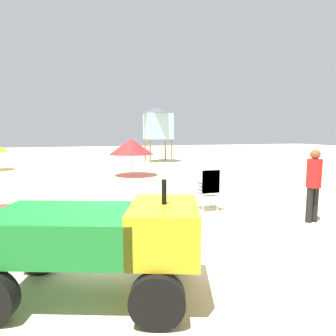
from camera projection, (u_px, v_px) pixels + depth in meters
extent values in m
plane|color=beige|center=(142.00, 248.00, 4.98)|extent=(80.00, 80.00, 0.00)
cube|color=#197A2D|center=(67.00, 231.00, 3.43)|extent=(2.06, 1.63, 0.50)
cube|color=gold|center=(164.00, 228.00, 3.38)|extent=(1.12, 1.30, 0.60)
cylinder|color=black|center=(164.00, 192.00, 3.33)|extent=(0.08, 0.08, 0.30)
cylinder|color=black|center=(162.00, 255.00, 4.01)|extent=(0.63, 0.37, 0.60)
cylinder|color=black|center=(157.00, 301.00, 2.92)|extent=(0.63, 0.37, 0.60)
cylinder|color=black|center=(39.00, 254.00, 4.06)|extent=(0.63, 0.37, 0.60)
cube|color=white|center=(207.00, 194.00, 7.41)|extent=(0.48, 0.48, 0.04)
cube|color=white|center=(211.00, 188.00, 7.17)|extent=(0.48, 0.04, 0.40)
cube|color=white|center=(207.00, 191.00, 7.40)|extent=(0.48, 0.48, 0.04)
cube|color=white|center=(211.00, 185.00, 7.16)|extent=(0.48, 0.04, 0.40)
cube|color=white|center=(207.00, 187.00, 7.39)|extent=(0.48, 0.48, 0.04)
cube|color=white|center=(211.00, 181.00, 7.15)|extent=(0.48, 0.04, 0.40)
cube|color=white|center=(207.00, 184.00, 7.37)|extent=(0.48, 0.48, 0.04)
cube|color=white|center=(211.00, 178.00, 7.14)|extent=(0.48, 0.04, 0.40)
cube|color=white|center=(207.00, 181.00, 7.36)|extent=(0.48, 0.48, 0.04)
cube|color=white|center=(211.00, 174.00, 7.13)|extent=(0.48, 0.04, 0.40)
cylinder|color=white|center=(211.00, 200.00, 7.70)|extent=(0.04, 0.04, 0.42)
cylinder|color=white|center=(197.00, 201.00, 7.57)|extent=(0.04, 0.04, 0.42)
cylinder|color=white|center=(218.00, 204.00, 7.30)|extent=(0.04, 0.04, 0.42)
cylinder|color=white|center=(203.00, 205.00, 7.18)|extent=(0.04, 0.04, 0.42)
cylinder|color=black|center=(309.00, 205.00, 6.39)|extent=(0.14, 0.14, 0.82)
cylinder|color=black|center=(315.00, 204.00, 6.43)|extent=(0.14, 0.14, 0.82)
cylinder|color=red|center=(314.00, 173.00, 6.32)|extent=(0.32, 0.32, 0.65)
sphere|color=brown|center=(315.00, 154.00, 6.27)|extent=(0.22, 0.22, 0.22)
cylinder|color=olive|center=(150.00, 151.00, 19.07)|extent=(0.12, 0.12, 1.63)
cylinder|color=olive|center=(172.00, 151.00, 19.53)|extent=(0.12, 0.12, 1.63)
cylinder|color=olive|center=(145.00, 150.00, 20.54)|extent=(0.12, 0.12, 1.63)
cylinder|color=olive|center=(165.00, 150.00, 21.01)|extent=(0.12, 0.12, 1.63)
cube|color=#A3CFD9|center=(158.00, 126.00, 19.82)|extent=(1.80, 1.80, 1.80)
pyramid|color=#4C5156|center=(158.00, 110.00, 19.68)|extent=(1.98, 1.98, 0.45)
cylinder|color=beige|center=(131.00, 157.00, 13.36)|extent=(0.04, 0.04, 1.79)
cone|color=red|center=(131.00, 147.00, 13.29)|extent=(2.12, 2.12, 0.74)
cube|color=white|center=(131.00, 210.00, 6.76)|extent=(0.54, 0.34, 0.40)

